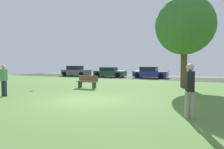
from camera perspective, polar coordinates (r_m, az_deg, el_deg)
The scene contains 10 objects.
ground_plane at distance 9.36m, azimuth -8.09°, elevation -7.61°, with size 44.00×44.00×0.00m, color #547F38.
road_strip at distance 24.30m, azimuth 12.89°, elevation -1.05°, with size 44.00×6.40×0.01m, color #28282B.
oak_tree_left at distance 15.53m, azimuth 20.66°, elevation 13.27°, with size 4.26×4.26×6.68m.
person_thrower at distance 11.88m, azimuth -29.30°, elevation -1.18°, with size 0.32×0.38×1.68m.
person_walking at distance 6.65m, azimuth 21.98°, elevation -3.71°, with size 0.30×0.37×1.75m.
frisbee_disc at distance 13.39m, azimuth -22.60°, elevation -4.53°, with size 0.27×0.27×0.03m, color #EA2D6B.
parked_car_grey at distance 28.75m, azimuth -10.62°, elevation 0.94°, with size 4.18×1.93×1.47m.
parked_car_green at distance 26.10m, azimuth -0.70°, elevation 0.64°, with size 4.23×1.94×1.30m.
parked_car_blue at distance 24.65m, azimuth 11.16°, elevation 0.50°, with size 4.19×1.95×1.40m.
park_bench at distance 14.20m, azimuth -7.27°, elevation -2.06°, with size 1.60×0.45×0.90m.
Camera 1 is at (5.01, -7.71, 1.74)m, focal length 30.97 mm.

